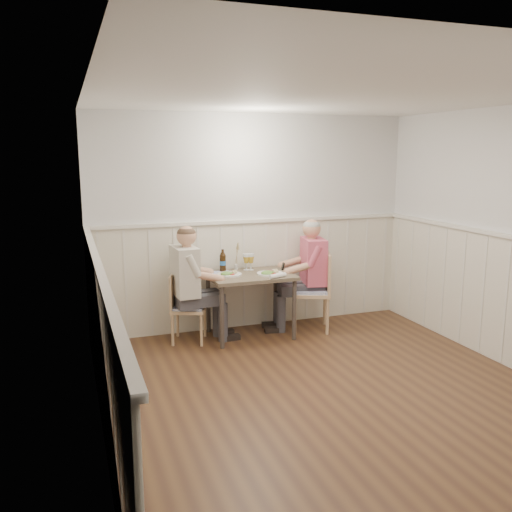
# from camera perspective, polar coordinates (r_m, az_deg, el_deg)

# --- Properties ---
(ground_plane) EXTENTS (4.50, 4.50, 0.00)m
(ground_plane) POSITION_cam_1_polar(r_m,az_deg,el_deg) (5.01, 8.56, -14.58)
(ground_plane) COLOR #452B1C
(room_shell) EXTENTS (4.04, 4.54, 2.60)m
(room_shell) POSITION_cam_1_polar(r_m,az_deg,el_deg) (4.57, 9.10, 2.89)
(room_shell) COLOR silver
(room_shell) RESTS_ON ground
(wainscot) EXTENTS (4.00, 4.49, 1.34)m
(wainscot) POSITION_cam_1_polar(r_m,az_deg,el_deg) (5.34, 5.32, -4.97)
(wainscot) COLOR silver
(wainscot) RESTS_ON ground
(dining_table) EXTENTS (0.96, 0.70, 0.75)m
(dining_table) POSITION_cam_1_polar(r_m,az_deg,el_deg) (6.32, -0.60, -2.78)
(dining_table) COLOR #504539
(dining_table) RESTS_ON ground
(chair_right) EXTENTS (0.59, 0.59, 0.96)m
(chair_right) POSITION_cam_1_polar(r_m,az_deg,el_deg) (6.63, 6.29, -3.38)
(chair_right) COLOR tan
(chair_right) RESTS_ON ground
(chair_left) EXTENTS (0.49, 0.49, 0.80)m
(chair_left) POSITION_cam_1_polar(r_m,az_deg,el_deg) (6.25, -7.56, -5.11)
(chair_left) COLOR tan
(chair_left) RESTS_ON ground
(man_in_pink) EXTENTS (0.69, 0.50, 1.38)m
(man_in_pink) POSITION_cam_1_polar(r_m,az_deg,el_deg) (6.65, 5.66, -2.80)
(man_in_pink) COLOR #3F3F47
(man_in_pink) RESTS_ON ground
(diner_cream) EXTENTS (0.65, 0.45, 1.37)m
(diner_cream) POSITION_cam_1_polar(r_m,az_deg,el_deg) (6.15, -7.08, -4.00)
(diner_cream) COLOR #3F3F47
(diner_cream) RESTS_ON ground
(plate_man) EXTENTS (0.31, 0.31, 0.08)m
(plate_man) POSITION_cam_1_polar(r_m,az_deg,el_deg) (6.26, 1.44, -1.75)
(plate_man) COLOR white
(plate_man) RESTS_ON dining_table
(plate_diner) EXTENTS (0.29, 0.29, 0.07)m
(plate_diner) POSITION_cam_1_polar(r_m,az_deg,el_deg) (6.23, -2.91, -1.86)
(plate_diner) COLOR white
(plate_diner) RESTS_ON dining_table
(beer_glass_a) EXTENTS (0.08, 0.08, 0.20)m
(beer_glass_a) POSITION_cam_1_polar(r_m,az_deg,el_deg) (6.48, -0.54, -0.32)
(beer_glass_a) COLOR silver
(beer_glass_a) RESTS_ON dining_table
(beer_glass_b) EXTENTS (0.08, 0.08, 0.20)m
(beer_glass_b) POSITION_cam_1_polar(r_m,az_deg,el_deg) (6.49, -1.03, -0.34)
(beer_glass_b) COLOR silver
(beer_glass_b) RESTS_ON dining_table
(beer_bottle) EXTENTS (0.07, 0.07, 0.27)m
(beer_bottle) POSITION_cam_1_polar(r_m,az_deg,el_deg) (6.43, -3.52, -0.59)
(beer_bottle) COLOR black
(beer_bottle) RESTS_ON dining_table
(rolled_napkin) EXTENTS (0.23, 0.12, 0.05)m
(rolled_napkin) POSITION_cam_1_polar(r_m,az_deg,el_deg) (6.11, 2.30, -2.08)
(rolled_napkin) COLOR white
(rolled_napkin) RESTS_ON dining_table
(grass_vase) EXTENTS (0.04, 0.04, 0.35)m
(grass_vase) POSITION_cam_1_polar(r_m,az_deg,el_deg) (6.48, -2.13, -0.13)
(grass_vase) COLOR silver
(grass_vase) RESTS_ON dining_table
(gingham_mat) EXTENTS (0.28, 0.23, 0.01)m
(gingham_mat) POSITION_cam_1_polar(r_m,az_deg,el_deg) (6.37, -3.91, -1.77)
(gingham_mat) COLOR #5567B1
(gingham_mat) RESTS_ON dining_table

